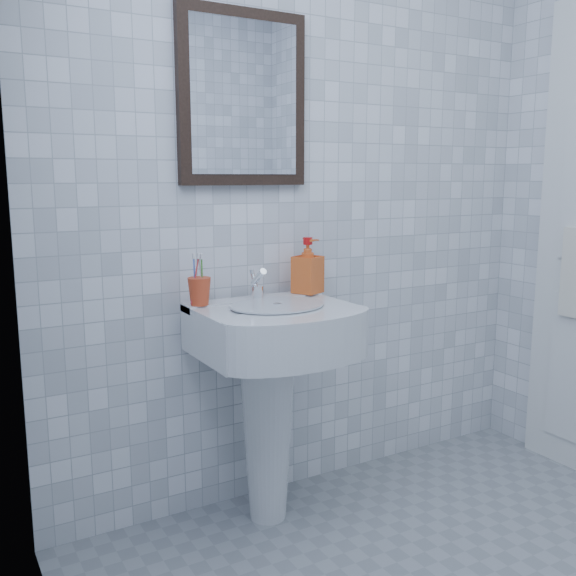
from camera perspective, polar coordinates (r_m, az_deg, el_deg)
wall_back at (r=2.56m, az=1.90°, el=9.39°), size 2.20×0.02×2.50m
wall_left at (r=1.01m, az=-15.65°, el=8.32°), size 0.02×2.40×2.50m
washbasin at (r=2.34m, az=-1.59°, el=-7.83°), size 0.54×0.40×0.84m
faucet at (r=2.35m, az=-2.78°, el=0.15°), size 0.05×0.10×0.12m
toothbrush_cup at (r=2.25m, az=-7.88°, el=-0.30°), size 0.11×0.11×0.10m
soap_dispenser at (r=2.46m, az=1.76°, el=1.99°), size 0.13×0.13×0.21m
wall_mirror at (r=2.42m, az=-4.01°, el=16.48°), size 0.50×0.04×0.62m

